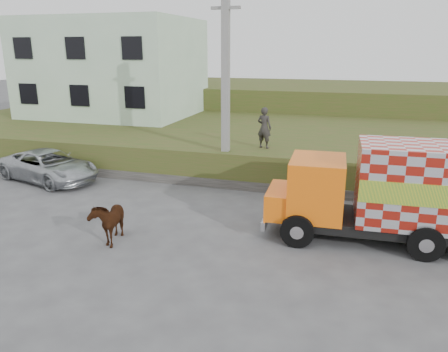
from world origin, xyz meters
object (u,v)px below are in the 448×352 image
(utility_pole, at_px, (226,89))
(suv, at_px, (49,166))
(cargo_truck, at_px, (397,193))
(pedestrian, at_px, (264,128))
(cow, at_px, (109,220))

(utility_pole, distance_m, suv, 8.57)
(cargo_truck, height_order, pedestrian, pedestrian)
(cow, xyz_separation_m, pedestrian, (3.19, 7.58, 1.71))
(cow, height_order, suv, cow)
(utility_pole, relative_size, cow, 4.95)
(cargo_truck, bearing_deg, utility_pole, 145.26)
(cargo_truck, height_order, cow, cargo_truck)
(utility_pole, distance_m, cow, 7.57)
(cargo_truck, distance_m, pedestrian, 7.31)
(cow, bearing_deg, cargo_truck, 3.17)
(utility_pole, relative_size, suv, 1.64)
(cargo_truck, distance_m, suv, 14.45)
(suv, bearing_deg, utility_pole, -61.95)
(utility_pole, relative_size, pedestrian, 4.49)
(utility_pole, bearing_deg, pedestrian, 35.95)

